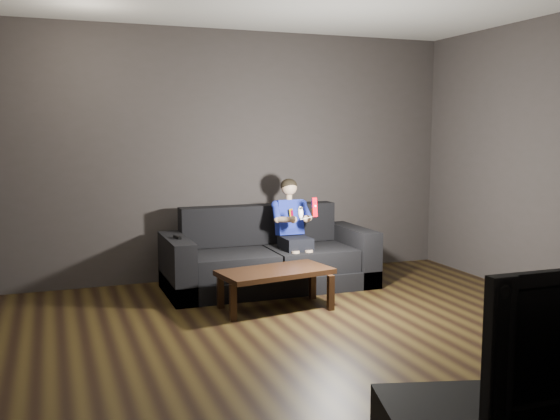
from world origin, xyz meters
name	(u,v)px	position (x,y,z in m)	size (l,w,h in m)	color
floor	(333,347)	(0.00, 0.00, 0.00)	(5.00, 5.00, 0.00)	black
back_wall	(237,155)	(0.00, 2.50, 1.35)	(5.00, 0.04, 2.70)	#383432
sofa	(268,261)	(0.15, 1.88, 0.27)	(2.14, 0.92, 0.83)	black
child	(293,222)	(0.39, 1.82, 0.68)	(0.41, 0.50, 1.01)	black
wii_remote_red	(314,207)	(0.47, 1.43, 0.88)	(0.05, 0.07, 0.19)	#C0020E
nunchuk_white	(301,213)	(0.32, 1.44, 0.83)	(0.06, 0.09, 0.13)	silver
wii_remote_black	(177,237)	(-0.82, 1.81, 0.60)	(0.06, 0.14, 0.03)	black
coffee_table	(275,275)	(-0.07, 1.10, 0.32)	(1.08, 0.67, 0.37)	black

